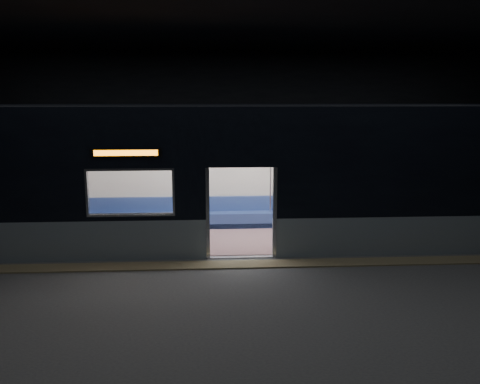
{
  "coord_description": "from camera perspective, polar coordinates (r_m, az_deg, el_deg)",
  "views": [
    {
      "loc": [
        -0.68,
        -9.82,
        3.61
      ],
      "look_at": [
        0.04,
        2.3,
        1.26
      ],
      "focal_mm": 38.0,
      "sensor_mm": 36.0,
      "label": 1
    }
  ],
  "objects": [
    {
      "name": "handbag",
      "position": [
        13.71,
        7.68,
        -1.47
      ],
      "size": [
        0.37,
        0.35,
        0.14
      ],
      "primitive_type": "cube",
      "rotation": [
        0.0,
        0.0,
        0.43
      ],
      "color": "black",
      "rests_on": "passenger"
    },
    {
      "name": "station_envelope",
      "position": [
        9.85,
        0.55,
        11.26
      ],
      "size": [
        24.0,
        14.0,
        5.0
      ],
      "color": "black",
      "rests_on": "station_floor"
    },
    {
      "name": "station_floor",
      "position": [
        10.49,
        0.51,
        -9.22
      ],
      "size": [
        24.0,
        14.0,
        0.01
      ],
      "primitive_type": "cube",
      "color": "#47494C",
      "rests_on": "ground"
    },
    {
      "name": "transit_map",
      "position": [
        14.84,
        17.7,
        2.02
      ],
      "size": [
        0.89,
        0.03,
        0.58
      ],
      "primitive_type": "cube",
      "color": "white",
      "rests_on": "metro_car"
    },
    {
      "name": "metro_car",
      "position": [
        12.51,
        -0.28,
        2.84
      ],
      "size": [
        18.0,
        3.04,
        3.35
      ],
      "color": "gray",
      "rests_on": "station_floor"
    },
    {
      "name": "tactile_strip",
      "position": [
        11.0,
        0.32,
        -8.13
      ],
      "size": [
        22.8,
        0.5,
        0.03
      ],
      "primitive_type": "cube",
      "color": "#8C7F59",
      "rests_on": "station_floor"
    },
    {
      "name": "passenger",
      "position": [
        13.91,
        7.47,
        -0.77
      ],
      "size": [
        0.42,
        0.71,
        1.39
      ],
      "rotation": [
        0.0,
        0.0,
        -0.08
      ],
      "color": "black",
      "rests_on": "metro_car"
    }
  ]
}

